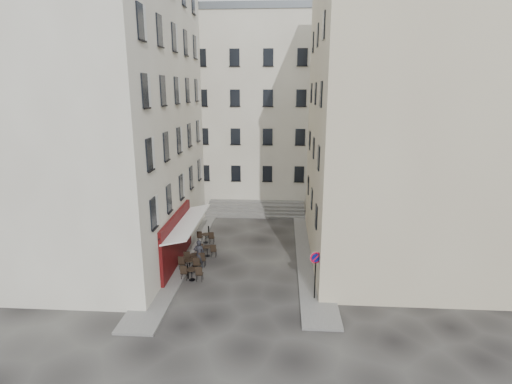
# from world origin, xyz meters

# --- Properties ---
(ground) EXTENTS (90.00, 90.00, 0.00)m
(ground) POSITION_xyz_m (0.00, 0.00, 0.00)
(ground) COLOR black
(ground) RESTS_ON ground
(sidewalk_left) EXTENTS (2.00, 22.00, 0.12)m
(sidewalk_left) POSITION_xyz_m (-4.50, 4.00, 0.06)
(sidewalk_left) COLOR slate
(sidewalk_left) RESTS_ON ground
(sidewalk_right) EXTENTS (2.00, 18.00, 0.12)m
(sidewalk_right) POSITION_xyz_m (4.50, 3.00, 0.06)
(sidewalk_right) COLOR slate
(sidewalk_right) RESTS_ON ground
(building_left) EXTENTS (12.20, 16.20, 20.60)m
(building_left) POSITION_xyz_m (-10.50, 3.00, 10.31)
(building_left) COLOR beige
(building_left) RESTS_ON ground
(building_right) EXTENTS (12.20, 14.20, 18.60)m
(building_right) POSITION_xyz_m (10.50, 3.50, 9.31)
(building_right) COLOR #BEAC8D
(building_right) RESTS_ON ground
(building_back) EXTENTS (18.20, 10.20, 18.60)m
(building_back) POSITION_xyz_m (-1.00, 19.00, 9.31)
(building_back) COLOR beige
(building_back) RESTS_ON ground
(cafe_storefront) EXTENTS (1.74, 7.30, 3.50)m
(cafe_storefront) POSITION_xyz_m (-4.32, 1.00, 1.88)
(cafe_storefront) COLOR #42090C
(cafe_storefront) RESTS_ON ground
(stone_steps) EXTENTS (9.00, 3.15, 0.80)m
(stone_steps) POSITION_xyz_m (0.00, 12.57, 0.40)
(stone_steps) COLOR #5F5D5A
(stone_steps) RESTS_ON ground
(bollard_near) EXTENTS (0.12, 0.12, 0.98)m
(bollard_near) POSITION_xyz_m (-3.25, -1.00, 0.53)
(bollard_near) COLOR black
(bollard_near) RESTS_ON ground
(bollard_mid) EXTENTS (0.12, 0.12, 0.98)m
(bollard_mid) POSITION_xyz_m (-3.25, 2.50, 0.53)
(bollard_mid) COLOR black
(bollard_mid) RESTS_ON ground
(bollard_far) EXTENTS (0.12, 0.12, 0.98)m
(bollard_far) POSITION_xyz_m (-3.25, 6.00, 0.53)
(bollard_far) COLOR black
(bollard_far) RESTS_ON ground
(no_parking_sign) EXTENTS (0.64, 0.19, 2.84)m
(no_parking_sign) POSITION_xyz_m (4.30, -3.06, 2.01)
(no_parking_sign) COLOR black
(no_parking_sign) RESTS_ON ground
(bistro_table_a) EXTENTS (1.36, 0.64, 0.96)m
(bistro_table_a) POSITION_xyz_m (-2.94, -1.24, 0.49)
(bistro_table_a) COLOR black
(bistro_table_a) RESTS_ON ground
(bistro_table_b) EXTENTS (1.40, 0.66, 0.99)m
(bistro_table_b) POSITION_xyz_m (-3.37, 0.04, 0.50)
(bistro_table_b) COLOR black
(bistro_table_b) RESTS_ON ground
(bistro_table_c) EXTENTS (1.43, 0.67, 1.00)m
(bistro_table_c) POSITION_xyz_m (-3.19, 0.78, 0.51)
(bistro_table_c) COLOR black
(bistro_table_c) RESTS_ON ground
(bistro_table_d) EXTENTS (1.29, 0.60, 0.91)m
(bistro_table_d) POSITION_xyz_m (-2.68, 2.42, 0.46)
(bistro_table_d) COLOR black
(bistro_table_d) RESTS_ON ground
(bistro_table_e) EXTENTS (1.30, 0.61, 0.91)m
(bistro_table_e) POSITION_xyz_m (-3.25, 4.85, 0.47)
(bistro_table_e) COLOR black
(bistro_table_e) RESTS_ON ground
(pedestrian) EXTENTS (0.70, 0.47, 1.88)m
(pedestrian) POSITION_xyz_m (-2.87, 0.66, 0.94)
(pedestrian) COLOR black
(pedestrian) RESTS_ON ground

